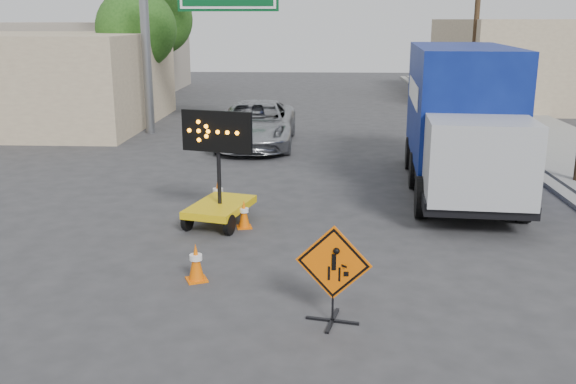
# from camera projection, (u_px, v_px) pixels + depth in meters

# --- Properties ---
(ground) EXTENTS (100.00, 100.00, 0.00)m
(ground) POSITION_uv_depth(u_px,v_px,m) (274.00, 352.00, 9.17)
(ground) COLOR #2D2D30
(ground) RESTS_ON ground
(curb_right) EXTENTS (0.40, 60.00, 0.12)m
(curb_right) POSITION_uv_depth(u_px,v_px,m) (502.00, 149.00, 23.25)
(curb_right) COLOR gray
(curb_right) RESTS_ON ground
(sidewalk_right) EXTENTS (4.00, 60.00, 0.15)m
(sidewalk_right) POSITION_uv_depth(u_px,v_px,m) (567.00, 149.00, 23.13)
(sidewalk_right) COLOR gray
(sidewalk_right) RESTS_ON ground
(storefront_left_far) EXTENTS (12.00, 10.00, 4.40)m
(storefront_left_far) POSITION_uv_depth(u_px,v_px,m) (84.00, 57.00, 42.13)
(storefront_left_far) COLOR gray
(storefront_left_far) RESTS_ON ground
(building_right_far) EXTENTS (10.00, 14.00, 4.60)m
(building_right_far) POSITION_uv_depth(u_px,v_px,m) (537.00, 61.00, 36.83)
(building_right_far) COLOR #C0AC8A
(building_right_far) RESTS_ON ground
(highway_gantry) EXTENTS (6.18, 0.38, 6.90)m
(highway_gantry) POSITION_uv_depth(u_px,v_px,m) (195.00, 7.00, 25.38)
(highway_gantry) COLOR slate
(highway_gantry) RESTS_ON ground
(utility_pole_far) EXTENTS (1.80, 0.26, 9.00)m
(utility_pole_far) POSITION_uv_depth(u_px,v_px,m) (477.00, 17.00, 30.68)
(utility_pole_far) COLOR #3F2F1B
(utility_pole_far) RESTS_ON ground
(tree_left_near) EXTENTS (3.71, 3.71, 6.03)m
(tree_left_near) POSITION_uv_depth(u_px,v_px,m) (136.00, 29.00, 29.69)
(tree_left_near) COLOR #3F2F1B
(tree_left_near) RESTS_ON ground
(tree_left_far) EXTENTS (4.10, 4.10, 6.66)m
(tree_left_far) POSITION_uv_depth(u_px,v_px,m) (157.00, 19.00, 37.34)
(tree_left_far) COLOR #3F2F1B
(tree_left_far) RESTS_ON ground
(construction_sign) EXTENTS (1.18, 0.84, 1.59)m
(construction_sign) POSITION_uv_depth(u_px,v_px,m) (333.00, 272.00, 9.88)
(construction_sign) COLOR black
(construction_sign) RESTS_ON ground
(arrow_board) EXTENTS (1.64, 2.09, 2.65)m
(arrow_board) POSITION_uv_depth(u_px,v_px,m) (220.00, 199.00, 14.75)
(arrow_board) COLOR gold
(arrow_board) RESTS_ON ground
(pickup_truck) EXTENTS (2.77, 5.95, 1.65)m
(pickup_truck) POSITION_uv_depth(u_px,v_px,m) (256.00, 124.00, 23.93)
(pickup_truck) COLOR #A5A7AC
(pickup_truck) RESTS_ON ground
(box_truck) EXTENTS (3.13, 8.38, 3.90)m
(box_truck) POSITION_uv_depth(u_px,v_px,m) (460.00, 127.00, 17.46)
(box_truck) COLOR black
(box_truck) RESTS_ON ground
(cone_a) EXTENTS (0.47, 0.47, 0.71)m
(cone_a) POSITION_uv_depth(u_px,v_px,m) (196.00, 262.00, 11.60)
(cone_a) COLOR #EB5F04
(cone_a) RESTS_ON ground
(cone_b) EXTENTS (0.40, 0.40, 0.65)m
(cone_b) POSITION_uv_depth(u_px,v_px,m) (244.00, 214.00, 14.57)
(cone_b) COLOR #EB5F04
(cone_b) RESTS_ON ground
(cone_c) EXTENTS (0.45, 0.45, 0.78)m
(cone_c) POSITION_uv_depth(u_px,v_px,m) (218.00, 195.00, 15.93)
(cone_c) COLOR #EB5F04
(cone_c) RESTS_ON ground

